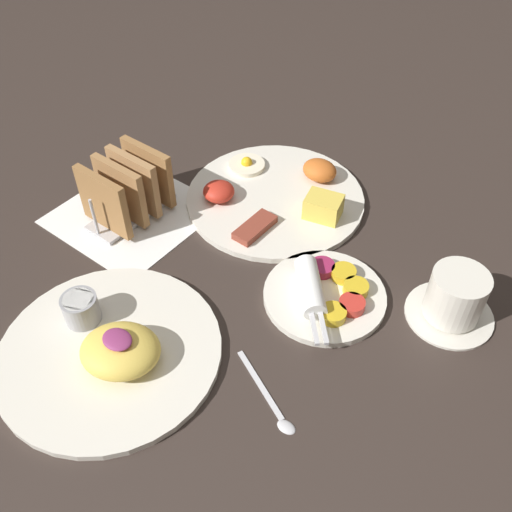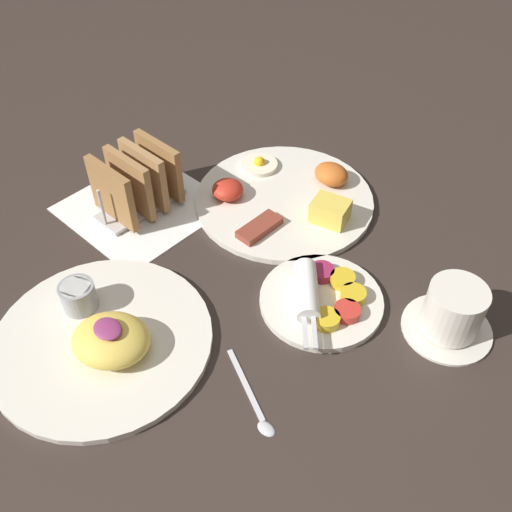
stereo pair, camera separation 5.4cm
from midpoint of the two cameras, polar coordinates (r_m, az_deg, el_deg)
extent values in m
plane|color=#332823|center=(0.86, -7.13, -0.73)|extent=(3.00, 3.00, 0.00)
cube|color=white|center=(0.96, -13.86, 4.10)|extent=(0.22, 0.22, 0.00)
cylinder|color=silver|center=(0.96, 0.21, 5.80)|extent=(0.30, 0.30, 0.01)
cube|color=#E5C64C|center=(0.91, 5.07, 4.87)|extent=(0.07, 0.06, 0.04)
ellipsoid|color=#C66023|center=(0.99, 4.82, 8.50)|extent=(0.06, 0.05, 0.03)
cylinder|color=#F4EACC|center=(1.02, -2.46, 9.02)|extent=(0.06, 0.06, 0.01)
sphere|color=yellow|center=(1.01, -2.47, 9.29)|extent=(0.02, 0.02, 0.02)
ellipsoid|color=red|center=(0.94, -5.38, 6.40)|extent=(0.05, 0.05, 0.03)
cube|color=brown|center=(0.89, -1.85, 2.82)|extent=(0.03, 0.08, 0.01)
cylinder|color=silver|center=(0.81, 4.98, -4.05)|extent=(0.17, 0.17, 0.01)
cylinder|color=gold|center=(0.77, 5.73, -5.87)|extent=(0.04, 0.04, 0.01)
cylinder|color=red|center=(0.78, 7.64, -4.94)|extent=(0.04, 0.04, 0.01)
cylinder|color=gold|center=(0.80, 8.08, -3.27)|extent=(0.04, 0.04, 0.01)
cylinder|color=gold|center=(0.82, 6.91, -1.80)|extent=(0.04, 0.04, 0.01)
cylinder|color=#99234C|center=(0.83, 4.81, -1.24)|extent=(0.04, 0.04, 0.01)
cylinder|color=white|center=(0.79, 3.52, -3.16)|extent=(0.09, 0.09, 0.03)
cube|color=silver|center=(0.74, 4.70, -7.30)|extent=(0.04, 0.04, 0.00)
cube|color=silver|center=(0.74, 3.78, -7.37)|extent=(0.04, 0.04, 0.00)
cylinder|color=silver|center=(0.77, -16.37, -9.25)|extent=(0.29, 0.29, 0.01)
ellipsoid|color=#EAC651|center=(0.74, -15.46, -9.18)|extent=(0.13, 0.12, 0.04)
ellipsoid|color=#8C3366|center=(0.72, -15.81, -8.11)|extent=(0.04, 0.03, 0.01)
cylinder|color=#99999E|center=(0.80, -18.96, -5.08)|extent=(0.05, 0.05, 0.04)
cylinder|color=white|center=(0.79, -19.23, -4.33)|extent=(0.04, 0.04, 0.01)
cube|color=#B7B7BC|center=(0.96, -13.90, 4.30)|extent=(0.06, 0.15, 0.01)
cube|color=olive|center=(0.91, -16.67, 5.12)|extent=(0.10, 0.01, 0.10)
cube|color=#9F7143|center=(0.92, -15.18, 6.17)|extent=(0.10, 0.01, 0.10)
cube|color=#A7794B|center=(0.93, -13.72, 7.18)|extent=(0.10, 0.01, 0.10)
cube|color=olive|center=(0.95, -12.31, 8.16)|extent=(0.10, 0.01, 0.10)
cylinder|color=#B7B7BC|center=(0.91, -17.52, 3.69)|extent=(0.01, 0.01, 0.07)
cylinder|color=#B7B7BC|center=(0.97, -11.24, 8.13)|extent=(0.01, 0.01, 0.07)
cylinder|color=silver|center=(0.82, 16.98, -5.60)|extent=(0.12, 0.12, 0.01)
cylinder|color=silver|center=(0.79, 17.57, -3.80)|extent=(0.08, 0.08, 0.07)
cylinder|color=#381E0F|center=(0.77, 18.05, -2.32)|extent=(0.06, 0.06, 0.01)
cube|color=silver|center=(0.72, -1.78, -12.71)|extent=(0.10, 0.05, 0.00)
ellipsoid|color=silver|center=(0.69, 0.75, -16.68)|extent=(0.02, 0.02, 0.01)
camera|label=1|loc=(0.03, -91.87, -1.88)|focal=40.00mm
camera|label=2|loc=(0.03, 88.13, 1.88)|focal=40.00mm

